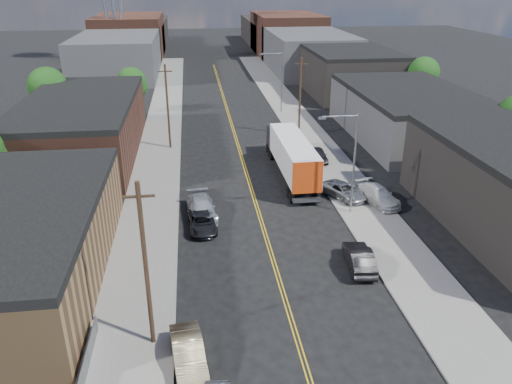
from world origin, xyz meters
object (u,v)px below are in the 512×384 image
object	(u,v)px
car_left_b	(188,354)
car_left_c	(202,222)
semi_truck	(290,152)
car_right_lot_c	(319,155)
car_right_lot_b	(378,195)
car_left_d	(201,208)
car_right_lot_a	(344,191)
car_right_oncoming	(359,258)

from	to	relation	value
car_left_b	car_left_c	size ratio (longest dim) A/B	0.99
semi_truck	car_right_lot_c	size ratio (longest dim) A/B	3.98
car_left_b	car_right_lot_b	distance (m)	25.22
car_right_lot_b	car_right_lot_c	xyz separation A→B (m)	(-2.66, 11.56, -0.07)
semi_truck	car_left_c	world-z (taller)	semi_truck
car_left_d	car_right_lot_a	size ratio (longest dim) A/B	1.15
car_right_oncoming	car_right_lot_a	xyz separation A→B (m)	(2.35, 11.73, 0.05)
car_left_c	car_right_lot_b	size ratio (longest dim) A/B	0.90
semi_truck	car_right_oncoming	size ratio (longest dim) A/B	3.41
car_right_lot_b	car_right_lot_a	bearing A→B (deg)	136.26
semi_truck	car_right_oncoming	bearing A→B (deg)	-86.08
car_left_c	car_right_lot_a	world-z (taller)	car_right_lot_a
semi_truck	car_right_lot_b	distance (m)	10.76
car_left_b	car_left_d	world-z (taller)	car_left_d
car_left_c	car_right_lot_c	xyz separation A→B (m)	(13.34, 14.43, 0.19)
car_left_b	car_left_d	bearing A→B (deg)	78.86
semi_truck	car_right_lot_c	world-z (taller)	semi_truck
car_left_c	car_left_d	xyz separation A→B (m)	(0.00, 2.42, 0.15)
car_left_b	car_right_lot_c	xyz separation A→B (m)	(14.54, 30.01, 0.07)
car_left_c	car_right_lot_c	size ratio (longest dim) A/B	1.16
car_right_oncoming	car_right_lot_b	size ratio (longest dim) A/B	0.90
car_right_oncoming	car_right_lot_a	bearing A→B (deg)	-95.45
car_right_lot_a	car_right_lot_b	bearing A→B (deg)	-57.24
car_right_lot_a	car_right_lot_c	size ratio (longest dim) A/B	1.20
semi_truck	car_left_b	world-z (taller)	semi_truck
semi_truck	car_left_b	distance (m)	28.98
car_right_lot_a	car_right_lot_c	xyz separation A→B (m)	(0.07, 10.01, 0.02)
semi_truck	car_right_lot_a	xyz separation A→B (m)	(3.77, -6.89, -1.58)
car_right_lot_a	car_right_oncoming	bearing A→B (deg)	-128.87
car_right_lot_a	car_right_lot_b	distance (m)	3.14
semi_truck	car_left_b	bearing A→B (deg)	-112.16
semi_truck	car_right_oncoming	distance (m)	18.74
car_left_c	car_left_d	world-z (taller)	car_left_d
semi_truck	car_right_lot_a	size ratio (longest dim) A/B	3.32
car_left_d	car_right_lot_b	distance (m)	16.01
semi_truck	car_left_c	distance (m)	14.87
car_right_lot_b	car_right_lot_c	bearing A→B (deg)	88.93
semi_truck	car_left_d	distance (m)	13.11
car_right_lot_c	car_left_d	bearing A→B (deg)	-136.77
car_left_b	car_right_lot_c	world-z (taller)	same
car_left_b	car_left_d	xyz separation A→B (m)	(1.20, 18.00, 0.04)
semi_truck	car_right_lot_b	world-z (taller)	semi_truck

